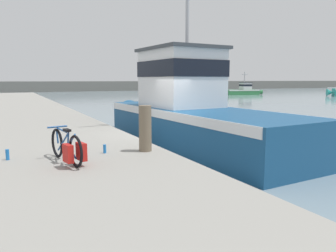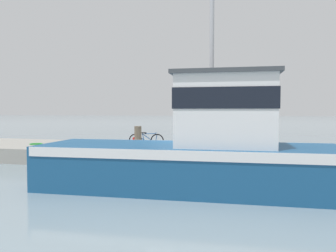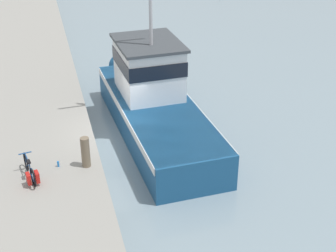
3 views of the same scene
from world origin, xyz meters
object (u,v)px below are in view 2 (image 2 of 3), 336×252
at_px(fishing_boat_main, 206,148).
at_px(bicycle_touring, 143,140).
at_px(water_bottle_by_bike, 149,147).
at_px(mooring_post, 138,139).
at_px(water_bottle_on_curb, 167,143).

height_order(fishing_boat_main, bicycle_touring, fishing_boat_main).
xyz_separation_m(bicycle_touring, water_bottle_by_bike, (0.94, 0.64, -0.23)).
bearing_deg(bicycle_touring, mooring_post, 1.57).
xyz_separation_m(fishing_boat_main, bicycle_touring, (-5.17, -3.89, -0.28)).
bearing_deg(water_bottle_by_bike, mooring_post, -12.33).
distance_m(bicycle_touring, mooring_post, 1.97).
height_order(bicycle_touring, water_bottle_by_bike, bicycle_touring).
distance_m(mooring_post, water_bottle_on_curb, 3.15).
height_order(mooring_post, water_bottle_by_bike, mooring_post).
relative_size(mooring_post, water_bottle_by_bike, 5.41).
distance_m(fishing_boat_main, mooring_post, 4.75).
bearing_deg(mooring_post, bicycle_touring, -167.54).
relative_size(fishing_boat_main, water_bottle_by_bike, 54.45).
bearing_deg(water_bottle_on_curb, mooring_post, -9.18).
bearing_deg(bicycle_touring, water_bottle_by_bike, 23.08).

